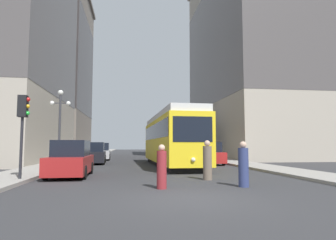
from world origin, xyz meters
TOP-DOWN VIEW (x-y plane):
  - ground_plane at (0.00, 0.00)m, footprint 200.00×200.00m
  - sidewalk_left at (-7.34, 40.00)m, footprint 2.63×120.00m
  - sidewalk_right at (7.34, 40.00)m, footprint 2.63×120.00m
  - streetcar at (1.38, 13.89)m, footprint 3.06×13.94m
  - transit_bus at (4.50, 27.10)m, footprint 2.86×11.53m
  - parked_car_left_near at (-4.73, 17.40)m, footprint 2.05×4.92m
  - parked_car_left_mid at (-4.73, 23.94)m, footprint 2.03×4.51m
  - parked_car_right_far at (4.73, 15.23)m, footprint 1.97×4.55m
  - parked_car_left_far at (-4.73, 6.94)m, footprint 1.93×4.50m
  - pedestrian_crossing_near at (1.73, 4.57)m, footprint 0.40×0.40m
  - pedestrian_crossing_far at (2.48, 2.19)m, footprint 0.39×0.39m
  - pedestrian_on_sidewalk at (-0.65, 2.13)m, footprint 0.36×0.36m
  - traffic_light_near_left at (-6.41, 4.84)m, footprint 0.47×0.36m
  - lamp_post_left_near at (-6.63, 12.75)m, footprint 1.41×0.36m
  - building_left_corner at (-13.87, 39.19)m, footprint 11.03×16.80m
  - building_right_corner at (14.34, 28.90)m, footprint 11.96×24.43m

SIDE VIEW (x-z plane):
  - ground_plane at x=0.00m, z-range 0.00..0.00m
  - sidewalk_left at x=-7.34m, z-range 0.00..0.15m
  - sidewalk_right at x=7.34m, z-range 0.00..0.15m
  - pedestrian_on_sidewalk at x=-0.65m, z-range -0.06..1.55m
  - pedestrian_crossing_far at x=2.48m, z-range -0.06..1.66m
  - pedestrian_crossing_near at x=1.73m, z-range -0.06..1.73m
  - parked_car_left_mid at x=-4.73m, z-range -0.07..1.75m
  - parked_car_left_far at x=-4.73m, z-range -0.07..1.75m
  - parked_car_right_far at x=4.73m, z-range -0.07..1.75m
  - parked_car_left_near at x=-4.73m, z-range -0.07..1.75m
  - transit_bus at x=4.50m, z-range 0.22..3.67m
  - streetcar at x=1.38m, z-range 0.16..4.05m
  - traffic_light_near_left at x=-6.41m, z-range 1.12..4.71m
  - lamp_post_left_near at x=-6.63m, z-range 1.00..6.30m
  - building_left_corner at x=-13.87m, z-range 0.40..26.49m
  - building_right_corner at x=14.34m, z-range 0.42..28.13m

